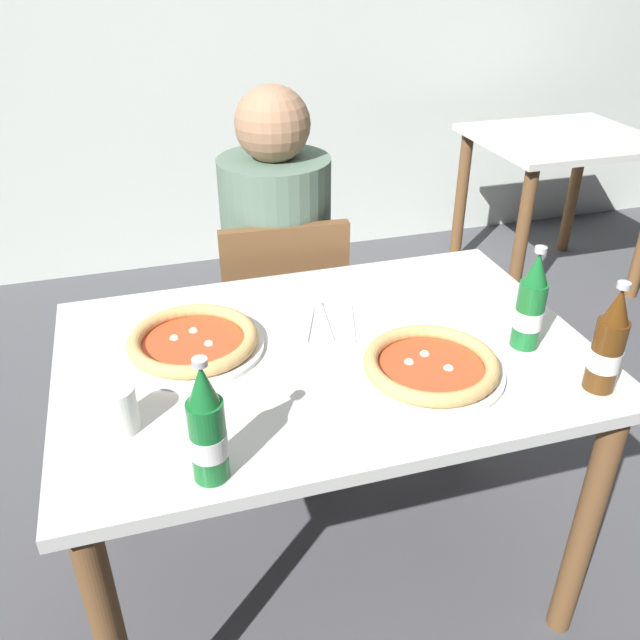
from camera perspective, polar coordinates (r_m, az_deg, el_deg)
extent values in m
plane|color=#4C4C51|center=(2.03, 0.43, -20.56)|extent=(8.00, 8.00, 0.00)
cube|color=silver|center=(1.53, 0.53, -3.01)|extent=(1.20, 0.80, 0.03)
cylinder|color=brown|center=(1.76, 21.82, -16.19)|extent=(0.06, 0.06, 0.72)
cylinder|color=brown|center=(1.99, -17.83, -9.14)|extent=(0.06, 0.06, 0.72)
cylinder|color=brown|center=(2.18, 11.54, -4.18)|extent=(0.06, 0.06, 0.72)
cube|color=brown|center=(2.26, -3.60, -0.14)|extent=(0.42, 0.42, 0.04)
cube|color=brown|center=(2.00, -2.92, 2.72)|extent=(0.38, 0.06, 0.40)
cylinder|color=brown|center=(2.54, -0.32, -2.15)|extent=(0.04, 0.04, 0.41)
cylinder|color=brown|center=(2.51, -7.94, -3.07)|extent=(0.04, 0.04, 0.41)
cylinder|color=brown|center=(2.27, 1.57, -6.67)|extent=(0.04, 0.04, 0.41)
cylinder|color=brown|center=(2.23, -7.01, -7.81)|extent=(0.04, 0.04, 0.41)
cube|color=#2D3342|center=(2.35, -3.33, -4.67)|extent=(0.32, 0.28, 0.45)
cylinder|color=slate|center=(2.10, -3.73, 6.51)|extent=(0.34, 0.34, 0.55)
sphere|color=#9E7556|center=(1.98, -4.11, 16.43)|extent=(0.22, 0.22, 0.22)
cube|color=silver|center=(3.41, 20.21, 14.41)|extent=(0.80, 0.70, 0.03)
cylinder|color=brown|center=(3.12, 16.82, 6.16)|extent=(0.06, 0.06, 0.72)
cylinder|color=brown|center=(3.57, 11.99, 9.94)|extent=(0.06, 0.06, 0.72)
cylinder|color=brown|center=(3.93, 20.96, 10.49)|extent=(0.06, 0.06, 0.72)
cylinder|color=white|center=(1.54, -10.77, -2.31)|extent=(0.32, 0.32, 0.01)
cylinder|color=#CC4723|center=(1.54, -10.81, -1.97)|extent=(0.23, 0.23, 0.01)
torus|color=tan|center=(1.53, -10.85, -1.62)|extent=(0.30, 0.30, 0.03)
sphere|color=silver|center=(1.56, -12.37, -1.65)|extent=(0.02, 0.02, 0.02)
sphere|color=silver|center=(1.52, -9.50, -2.14)|extent=(0.02, 0.02, 0.02)
sphere|color=silver|center=(1.58, -10.79, -1.04)|extent=(0.02, 0.02, 0.02)
cylinder|color=white|center=(1.46, 9.44, -4.41)|extent=(0.32, 0.32, 0.01)
cylinder|color=#CC4723|center=(1.45, 9.48, -4.05)|extent=(0.23, 0.23, 0.01)
torus|color=tan|center=(1.44, 9.51, -3.69)|extent=(0.29, 0.29, 0.03)
sphere|color=silver|center=(1.45, 7.65, -3.73)|extent=(0.02, 0.02, 0.02)
sphere|color=silver|center=(1.45, 10.97, -4.21)|extent=(0.02, 0.02, 0.02)
sphere|color=silver|center=(1.49, 8.97, -3.03)|extent=(0.02, 0.02, 0.02)
cylinder|color=#196B2D|center=(1.16, -9.56, -10.15)|extent=(0.06, 0.06, 0.16)
cone|color=#196B2D|center=(1.09, -10.09, -5.46)|extent=(0.05, 0.05, 0.07)
cylinder|color=#B7B7BC|center=(1.07, -10.30, -3.57)|extent=(0.03, 0.03, 0.01)
cylinder|color=white|center=(1.17, -9.53, -10.45)|extent=(0.07, 0.07, 0.04)
cylinder|color=#512D0F|center=(1.48, 23.32, -2.80)|extent=(0.06, 0.06, 0.16)
cone|color=#512D0F|center=(1.42, 24.27, 1.17)|extent=(0.05, 0.05, 0.07)
cylinder|color=#B7B7BC|center=(1.40, 24.65, 2.72)|extent=(0.03, 0.03, 0.01)
cylinder|color=white|center=(1.48, 23.26, -3.05)|extent=(0.07, 0.07, 0.04)
cylinder|color=#196B2D|center=(1.57, 17.50, 0.42)|extent=(0.06, 0.06, 0.16)
cone|color=#196B2D|center=(1.52, 18.18, 4.26)|extent=(0.05, 0.05, 0.07)
cylinder|color=#B7B7BC|center=(1.50, 18.44, 5.75)|extent=(0.03, 0.03, 0.01)
cylinder|color=white|center=(1.57, 17.45, 0.17)|extent=(0.07, 0.07, 0.04)
cube|color=white|center=(1.61, -0.27, -0.32)|extent=(0.22, 0.22, 0.00)
cube|color=silver|center=(1.62, 0.41, -0.08)|extent=(0.04, 0.19, 0.00)
cube|color=silver|center=(1.61, -0.95, -0.29)|extent=(0.07, 0.16, 0.00)
cylinder|color=white|center=(1.32, -16.93, -7.33)|extent=(0.07, 0.07, 0.09)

